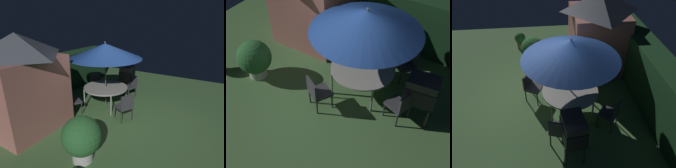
# 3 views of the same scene
# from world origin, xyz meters

# --- Properties ---
(ground_plane) EXTENTS (11.00, 11.00, 0.00)m
(ground_plane) POSITION_xyz_m (0.00, 0.00, 0.00)
(ground_plane) COLOR #47703D
(hedge_backdrop) EXTENTS (7.45, 0.75, 1.63)m
(hedge_backdrop) POSITION_xyz_m (0.00, 3.50, 0.81)
(hedge_backdrop) COLOR #193D1E
(hedge_backdrop) RESTS_ON ground
(patio_table) EXTENTS (1.58, 1.58, 0.74)m
(patio_table) POSITION_xyz_m (0.51, 1.06, 0.69)
(patio_table) COLOR #B2ADA3
(patio_table) RESTS_ON ground
(patio_umbrella) EXTENTS (2.52, 2.52, 2.34)m
(patio_umbrella) POSITION_xyz_m (0.51, 1.06, 2.03)
(patio_umbrella) COLOR #4C4C51
(patio_umbrella) RESTS_ON ground
(bbq_grill) EXTENTS (0.75, 0.58, 1.20)m
(bbq_grill) POSITION_xyz_m (2.01, 0.93, 0.85)
(bbq_grill) COLOR black
(bbq_grill) RESTS_ON ground
(chair_near_shed) EXTENTS (0.63, 0.63, 0.90)m
(chair_near_shed) POSITION_xyz_m (-0.63, 1.71, 0.52)
(chair_near_shed) COLOR #38383D
(chair_near_shed) RESTS_ON ground
(chair_far_side) EXTENTS (0.63, 0.63, 0.90)m
(chair_far_side) POSITION_xyz_m (-0.10, -0.04, 0.52)
(chair_far_side) COLOR #38383D
(chair_far_side) RESTS_ON ground
(chair_toward_hedge) EXTENTS (0.59, 0.59, 0.90)m
(chair_toward_hedge) POSITION_xyz_m (1.72, 0.63, 0.52)
(chair_toward_hedge) COLOR #38383D
(chair_toward_hedge) RESTS_ON ground
(chair_toward_house) EXTENTS (0.65, 0.65, 0.90)m
(chair_toward_house) POSITION_xyz_m (1.31, 2.06, 0.52)
(chair_toward_house) COLOR #38383D
(chair_toward_house) RESTS_ON ground
(potted_plant_by_grill) EXTENTS (0.89, 0.89, 1.08)m
(potted_plant_by_grill) POSITION_xyz_m (-2.12, 0.02, 0.60)
(potted_plant_by_grill) COLOR silver
(potted_plant_by_grill) RESTS_ON ground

